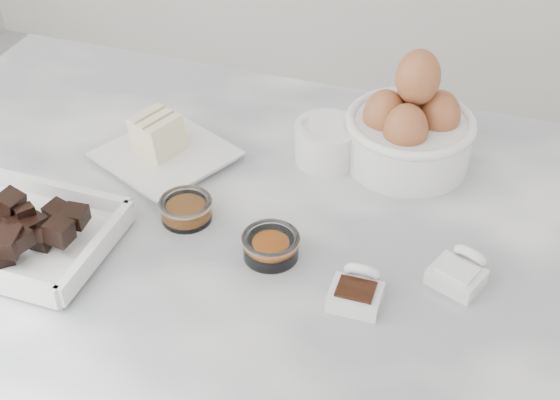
% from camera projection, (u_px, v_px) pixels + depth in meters
% --- Properties ---
extents(marble_slab, '(1.20, 0.80, 0.04)m').
position_uv_depth(marble_slab, '(258.00, 247.00, 1.00)').
color(marble_slab, silver).
rests_on(marble_slab, cabinet).
extents(chocolate_dish, '(0.24, 0.18, 0.06)m').
position_uv_depth(chocolate_dish, '(16.00, 227.00, 0.97)').
color(chocolate_dish, white).
rests_on(chocolate_dish, marble_slab).
extents(butter_plate, '(0.22, 0.22, 0.07)m').
position_uv_depth(butter_plate, '(164.00, 148.00, 1.11)').
color(butter_plate, white).
rests_on(butter_plate, marble_slab).
extents(sugar_ramekin, '(0.09, 0.09, 0.06)m').
position_uv_depth(sugar_ramekin, '(327.00, 141.00, 1.11)').
color(sugar_ramekin, white).
rests_on(sugar_ramekin, marble_slab).
extents(egg_bowl, '(0.18, 0.18, 0.18)m').
position_uv_depth(egg_bowl, '(410.00, 128.00, 1.09)').
color(egg_bowl, white).
rests_on(egg_bowl, marble_slab).
extents(honey_bowl, '(0.07, 0.07, 0.03)m').
position_uv_depth(honey_bowl, '(186.00, 209.00, 1.01)').
color(honey_bowl, white).
rests_on(honey_bowl, marble_slab).
extents(zest_bowl, '(0.07, 0.07, 0.03)m').
position_uv_depth(zest_bowl, '(271.00, 245.00, 0.95)').
color(zest_bowl, white).
rests_on(zest_bowl, marble_slab).
extents(vanilla_spoon, '(0.06, 0.07, 0.04)m').
position_uv_depth(vanilla_spoon, '(357.00, 290.00, 0.89)').
color(vanilla_spoon, white).
rests_on(vanilla_spoon, marble_slab).
extents(salt_spoon, '(0.07, 0.09, 0.04)m').
position_uv_depth(salt_spoon, '(460.00, 271.00, 0.92)').
color(salt_spoon, white).
rests_on(salt_spoon, marble_slab).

